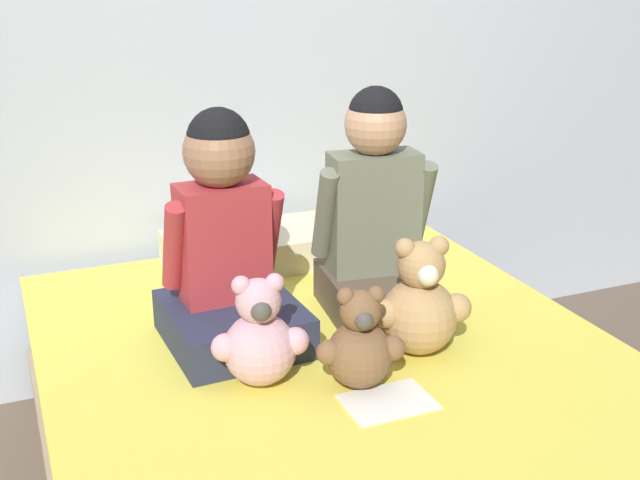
{
  "coord_description": "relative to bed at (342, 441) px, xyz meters",
  "views": [
    {
      "loc": [
        -0.77,
        -1.69,
        1.49
      ],
      "look_at": [
        0.0,
        0.16,
        0.77
      ],
      "focal_mm": 45.0,
      "sensor_mm": 36.0,
      "label": 1
    }
  ],
  "objects": [
    {
      "name": "pillow_at_headboard",
      "position": [
        0.0,
        0.74,
        0.3
      ],
      "size": [
        0.58,
        0.31,
        0.11
      ],
      "color": "beige",
      "rests_on": "bed"
    },
    {
      "name": "teddy_bear_held_by_left_child",
      "position": [
        -0.23,
        -0.03,
        0.37
      ],
      "size": [
        0.24,
        0.18,
        0.28
      ],
      "rotation": [
        0.0,
        0.0,
        -0.19
      ],
      "color": "#DBA3B2",
      "rests_on": "bed"
    },
    {
      "name": "child_on_left",
      "position": [
        -0.24,
        0.24,
        0.51
      ],
      "size": [
        0.36,
        0.39,
        0.63
      ],
      "rotation": [
        0.0,
        0.0,
        0.04
      ],
      "color": "#282D47",
      "rests_on": "bed"
    },
    {
      "name": "bed",
      "position": [
        0.0,
        0.0,
        0.0
      ],
      "size": [
        1.51,
        1.85,
        0.49
      ],
      "color": "#997F60",
      "rests_on": "ground_plane"
    },
    {
      "name": "teddy_bear_between_children",
      "position": [
        -0.02,
        -0.13,
        0.36
      ],
      "size": [
        0.21,
        0.16,
        0.26
      ],
      "rotation": [
        0.0,
        0.0,
        -0.25
      ],
      "color": "brown",
      "rests_on": "bed"
    },
    {
      "name": "child_on_right",
      "position": [
        0.21,
        0.24,
        0.52
      ],
      "size": [
        0.36,
        0.42,
        0.66
      ],
      "rotation": [
        0.0,
        0.0,
        -0.12
      ],
      "color": "brown",
      "rests_on": "bed"
    },
    {
      "name": "teddy_bear_held_by_right_child",
      "position": [
        0.2,
        -0.03,
        0.38
      ],
      "size": [
        0.26,
        0.2,
        0.32
      ],
      "rotation": [
        0.0,
        0.0,
        -0.2
      ],
      "color": "tan",
      "rests_on": "bed"
    },
    {
      "name": "sign_card",
      "position": [
        0.01,
        -0.23,
        0.25
      ],
      "size": [
        0.21,
        0.15,
        0.0
      ],
      "color": "white",
      "rests_on": "bed"
    },
    {
      "name": "wall_behind_bed",
      "position": [
        0.0,
        1.02,
        1.01
      ],
      "size": [
        8.0,
        0.06,
        2.5
      ],
      "color": "silver",
      "rests_on": "ground_plane"
    }
  ]
}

